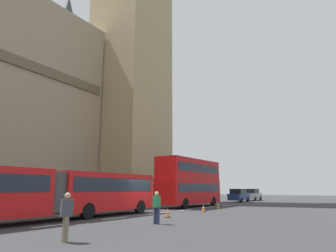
# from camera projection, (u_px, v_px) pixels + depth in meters

# --- Properties ---
(ground_plane) EXTENTS (160.00, 160.00, 0.00)m
(ground_plane) POSITION_uv_depth(u_px,v_px,m) (147.00, 214.00, 21.41)
(ground_plane) COLOR #333335
(lane_centre_marking) EXTENTS (34.40, 0.16, 0.01)m
(lane_centre_marking) POSITION_uv_depth(u_px,v_px,m) (138.00, 216.00, 20.51)
(lane_centre_marking) COLOR silver
(lane_centre_marking) RESTS_ON ground_plane
(articulated_bus) EXTENTS (17.33, 2.54, 2.90)m
(articulated_bus) POSITION_uv_depth(u_px,v_px,m) (48.00, 190.00, 17.14)
(articulated_bus) COLOR red
(articulated_bus) RESTS_ON ground_plane
(double_decker_bus) EXTENTS (9.85, 2.54, 4.90)m
(double_decker_bus) POSITION_uv_depth(u_px,v_px,m) (190.00, 180.00, 31.30)
(double_decker_bus) COLOR #B20F0F
(double_decker_bus) RESTS_ON ground_plane
(sedan_lead) EXTENTS (4.40, 1.86, 1.85)m
(sedan_lead) POSITION_uv_depth(u_px,v_px,m) (239.00, 195.00, 42.82)
(sedan_lead) COLOR navy
(sedan_lead) RESTS_ON ground_plane
(sedan_trailing) EXTENTS (4.40, 1.86, 1.85)m
(sedan_trailing) POSITION_uv_depth(u_px,v_px,m) (253.00, 195.00, 48.08)
(sedan_trailing) COLOR gray
(sedan_trailing) RESTS_ON ground_plane
(traffic_cone_west) EXTENTS (0.36, 0.36, 0.58)m
(traffic_cone_west) POSITION_uv_depth(u_px,v_px,m) (168.00, 213.00, 19.29)
(traffic_cone_west) COLOR black
(traffic_cone_west) RESTS_ON ground_plane
(traffic_cone_middle) EXTENTS (0.36, 0.36, 0.58)m
(traffic_cone_middle) POSITION_uv_depth(u_px,v_px,m) (203.00, 208.00, 24.00)
(traffic_cone_middle) COLOR black
(traffic_cone_middle) RESTS_ON ground_plane
(traffic_cone_east) EXTENTS (0.36, 0.36, 0.58)m
(traffic_cone_east) POSITION_uv_depth(u_px,v_px,m) (218.00, 206.00, 27.82)
(traffic_cone_east) COLOR black
(traffic_cone_east) RESTS_ON ground_plane
(pedestrian_near_cones) EXTENTS (0.46, 0.38, 1.69)m
(pedestrian_near_cones) POSITION_uv_depth(u_px,v_px,m) (66.00, 215.00, 10.42)
(pedestrian_near_cones) COLOR #726651
(pedestrian_near_cones) RESTS_ON ground_plane
(pedestrian_by_kerb) EXTENTS (0.40, 0.36, 1.69)m
(pedestrian_by_kerb) POSITION_uv_depth(u_px,v_px,m) (157.00, 206.00, 15.67)
(pedestrian_by_kerb) COLOR #262D4C
(pedestrian_by_kerb) RESTS_ON ground_plane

